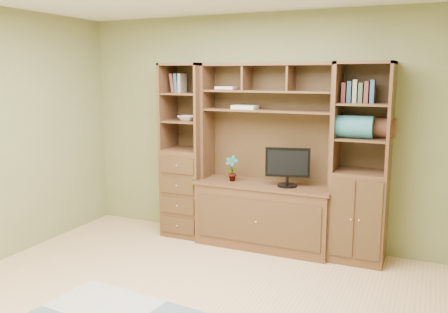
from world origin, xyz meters
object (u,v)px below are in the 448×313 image
at_px(center_hutch, 265,157).
at_px(right_tower, 361,164).
at_px(left_tower, 186,151).
at_px(monitor, 288,160).

bearing_deg(center_hutch, right_tower, 2.23).
relative_size(left_tower, monitor, 3.53).
distance_m(left_tower, monitor, 1.27).
bearing_deg(center_hutch, monitor, -7.32).
bearing_deg(monitor, center_hutch, 158.52).
bearing_deg(right_tower, monitor, -174.31).
bearing_deg(monitor, right_tower, -8.47).
bearing_deg(left_tower, right_tower, 0.00).
bearing_deg(center_hutch, left_tower, 177.71).
xyz_separation_m(center_hutch, right_tower, (1.02, 0.04, 0.00)).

